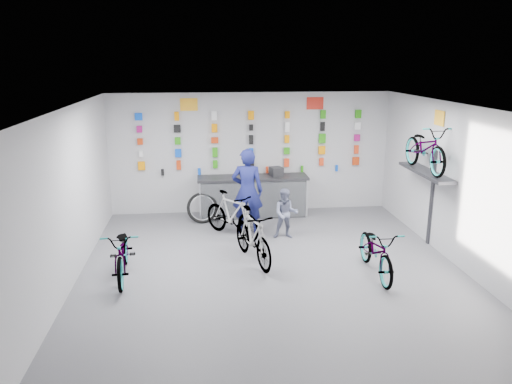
{
  "coord_description": "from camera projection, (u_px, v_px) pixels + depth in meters",
  "views": [
    {
      "loc": [
        -1.25,
        -8.26,
        3.79
      ],
      "look_at": [
        -0.16,
        1.4,
        1.18
      ],
      "focal_mm": 35.0,
      "sensor_mm": 36.0,
      "label": 1
    }
  ],
  "objects": [
    {
      "name": "wall_bracket",
      "position": [
        427.0,
        176.0,
        10.18
      ],
      "size": [
        0.39,
        1.9,
        2.0
      ],
      "color": "#333338",
      "rests_on": "wall_right"
    },
    {
      "name": "bike_wall",
      "position": [
        426.0,
        148.0,
        10.02
      ],
      "size": [
        0.63,
        1.8,
        0.95
      ],
      "primitive_type": "imported",
      "color": "gray",
      "rests_on": "wall_bracket"
    },
    {
      "name": "customer",
      "position": [
        286.0,
        214.0,
        10.76
      ],
      "size": [
        0.58,
        0.47,
        1.1
      ],
      "primitive_type": "imported",
      "rotation": [
        0.0,
        0.0,
        -0.11
      ],
      "color": "slate",
      "rests_on": "floor"
    },
    {
      "name": "spare_wheel",
      "position": [
        202.0,
        208.0,
        11.86
      ],
      "size": [
        0.77,
        0.38,
        0.73
      ],
      "rotation": [
        0.0,
        0.0,
        0.12
      ],
      "color": "black",
      "rests_on": "floor"
    },
    {
      "name": "wall_back",
      "position": [
        251.0,
        153.0,
        12.5
      ],
      "size": [
        7.0,
        0.0,
        7.0
      ],
      "primitive_type": "plane",
      "rotation": [
        1.57,
        0.0,
        0.0
      ],
      "color": "#AFAFB1",
      "rests_on": "floor"
    },
    {
      "name": "sign_right",
      "position": [
        315.0,
        103.0,
        12.33
      ],
      "size": [
        0.42,
        0.02,
        0.3
      ],
      "primitive_type": "cube",
      "color": "red",
      "rests_on": "wall_back"
    },
    {
      "name": "register",
      "position": [
        276.0,
        172.0,
        12.23
      ],
      "size": [
        0.35,
        0.36,
        0.22
      ],
      "primitive_type": "cube",
      "rotation": [
        0.0,
        0.0,
        0.26
      ],
      "color": "black",
      "rests_on": "counter"
    },
    {
      "name": "wall_left",
      "position": [
        66.0,
        201.0,
        8.28
      ],
      "size": [
        0.0,
        8.0,
        8.0
      ],
      "primitive_type": "plane",
      "rotation": [
        1.57,
        0.0,
        1.57
      ],
      "color": "#AFAFB1",
      "rests_on": "floor"
    },
    {
      "name": "bike_center",
      "position": [
        253.0,
        236.0,
        9.48
      ],
      "size": [
        0.95,
        1.81,
        1.04
      ],
      "primitive_type": "imported",
      "rotation": [
        0.0,
        0.0,
        0.28
      ],
      "color": "gray",
      "rests_on": "floor"
    },
    {
      "name": "wall_right",
      "position": [
        465.0,
        189.0,
        9.03
      ],
      "size": [
        0.0,
        8.0,
        8.0
      ],
      "primitive_type": "plane",
      "rotation": [
        1.57,
        0.0,
        -1.57
      ],
      "color": "#AFAFB1",
      "rests_on": "floor"
    },
    {
      "name": "ceiling",
      "position": [
        275.0,
        108.0,
        8.27
      ],
      "size": [
        8.0,
        8.0,
        0.0
      ],
      "primitive_type": "plane",
      "rotation": [
        3.14,
        0.0,
        0.0
      ],
      "color": "white",
      "rests_on": "wall_back"
    },
    {
      "name": "floor",
      "position": [
        273.0,
        274.0,
        9.05
      ],
      "size": [
        8.0,
        8.0,
        0.0
      ],
      "primitive_type": "plane",
      "color": "#525257",
      "rests_on": "ground"
    },
    {
      "name": "merch_wall",
      "position": [
        254.0,
        142.0,
        12.36
      ],
      "size": [
        5.57,
        0.08,
        1.56
      ],
      "color": "#FF9002",
      "rests_on": "wall_back"
    },
    {
      "name": "wall_front",
      "position": [
        335.0,
        304.0,
        4.82
      ],
      "size": [
        7.0,
        0.0,
        7.0
      ],
      "primitive_type": "plane",
      "rotation": [
        -1.57,
        0.0,
        0.0
      ],
      "color": "#AFAFB1",
      "rests_on": "floor"
    },
    {
      "name": "sign_side",
      "position": [
        439.0,
        118.0,
        9.89
      ],
      "size": [
        0.02,
        0.4,
        0.3
      ],
      "primitive_type": "cube",
      "color": "yellow",
      "rests_on": "wall_right"
    },
    {
      "name": "bike_left",
      "position": [
        123.0,
        252.0,
        8.84
      ],
      "size": [
        0.76,
        1.83,
        0.94
      ],
      "primitive_type": "imported",
      "rotation": [
        0.0,
        0.0,
        0.08
      ],
      "color": "gray",
      "rests_on": "floor"
    },
    {
      "name": "bike_right",
      "position": [
        376.0,
        251.0,
        8.94
      ],
      "size": [
        0.65,
        1.76,
        0.92
      ],
      "primitive_type": "imported",
      "rotation": [
        0.0,
        0.0,
        -0.02
      ],
      "color": "gray",
      "rests_on": "floor"
    },
    {
      "name": "sign_left",
      "position": [
        189.0,
        105.0,
        12.0
      ],
      "size": [
        0.42,
        0.02,
        0.3
      ],
      "primitive_type": "cube",
      "color": "yellow",
      "rests_on": "wall_back"
    },
    {
      "name": "bike_service",
      "position": [
        232.0,
        215.0,
        10.86
      ],
      "size": [
        1.41,
        1.59,
        1.0
      ],
      "primitive_type": "imported",
      "rotation": [
        0.0,
        0.0,
        0.68
      ],
      "color": "gray",
      "rests_on": "floor"
    },
    {
      "name": "clerk",
      "position": [
        247.0,
        191.0,
        11.02
      ],
      "size": [
        0.77,
        0.58,
        1.91
      ],
      "primitive_type": "imported",
      "rotation": [
        0.0,
        0.0,
        2.95
      ],
      "color": "navy",
      "rests_on": "floor"
    },
    {
      "name": "counter",
      "position": [
        253.0,
        197.0,
        12.32
      ],
      "size": [
        2.7,
        0.66,
        1.0
      ],
      "color": "black",
      "rests_on": "floor"
    }
  ]
}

